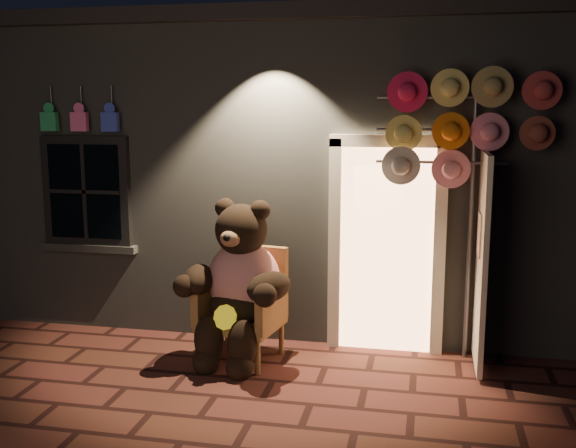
# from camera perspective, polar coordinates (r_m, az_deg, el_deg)

# --- Properties ---
(ground) EXTENTS (60.00, 60.00, 0.00)m
(ground) POSITION_cam_1_polar(r_m,az_deg,el_deg) (6.03, -6.18, -14.26)
(ground) COLOR #51231F
(ground) RESTS_ON ground
(shop_building) EXTENTS (7.30, 5.95, 3.51)m
(shop_building) POSITION_cam_1_polar(r_m,az_deg,el_deg) (9.40, 1.13, 5.53)
(shop_building) COLOR slate
(shop_building) RESTS_ON ground
(wicker_armchair) EXTENTS (0.85, 0.80, 1.09)m
(wicker_armchair) POSITION_cam_1_polar(r_m,az_deg,el_deg) (6.70, -3.66, -6.73)
(wicker_armchair) COLOR #A87641
(wicker_armchair) RESTS_ON ground
(teddy_bear) EXTENTS (1.16, 0.99, 1.62)m
(teddy_bear) POSITION_cam_1_polar(r_m,az_deg,el_deg) (6.51, -4.14, -5.12)
(teddy_bear) COLOR #AD1412
(teddy_bear) RESTS_ON ground
(hat_rack) EXTENTS (1.66, 0.22, 2.77)m
(hat_rack) POSITION_cam_1_polar(r_m,az_deg,el_deg) (6.51, 14.54, 8.00)
(hat_rack) COLOR #59595E
(hat_rack) RESTS_ON ground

